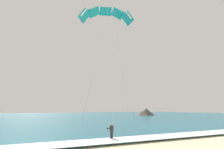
{
  "coord_description": "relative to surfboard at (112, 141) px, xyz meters",
  "views": [
    {
      "loc": [
        -11.21,
        -3.16,
        3.1
      ],
      "look_at": [
        -1.56,
        16.67,
        6.88
      ],
      "focal_mm": 31.62,
      "sensor_mm": 36.0,
      "label": 1
    }
  ],
  "objects": [
    {
      "name": "kite_primary",
      "position": [
        1.94,
        5.85,
        16.16
      ],
      "size": [
        7.33,
        7.08,
        16.16
      ],
      "color": "teal"
    },
    {
      "name": "sea",
      "position": [
        2.61,
        58.07,
        0.07
      ],
      "size": [
        200.0,
        120.0,
        0.2
      ],
      "primitive_type": "cube",
      "color": "#146075",
      "rests_on": "ground"
    },
    {
      "name": "headland_right",
      "position": [
        40.05,
        50.98,
        1.33
      ],
      "size": [
        9.53,
        7.62,
        3.03
      ],
      "color": "#47423D",
      "rests_on": "ground"
    },
    {
      "name": "surfboard",
      "position": [
        0.0,
        0.0,
        0.0
      ],
      "size": [
        1.03,
        1.45,
        0.09
      ],
      "color": "yellow",
      "rests_on": "ground"
    },
    {
      "name": "kitesurfer",
      "position": [
        -0.01,
        0.02,
        0.91
      ],
      "size": [
        0.67,
        0.66,
        1.69
      ],
      "color": "#232328",
      "rests_on": "ground"
    },
    {
      "name": "surf_foam",
      "position": [
        2.61,
        -0.93,
        0.19
      ],
      "size": [
        200.0,
        3.02,
        0.04
      ],
      "primitive_type": "cube",
      "color": "white",
      "rests_on": "sea"
    }
  ]
}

